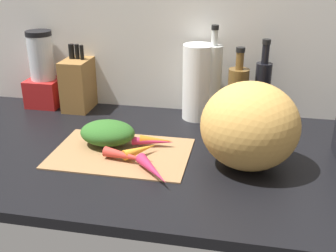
{
  "coord_description": "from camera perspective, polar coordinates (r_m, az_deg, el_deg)",
  "views": [
    {
      "loc": [
        19.18,
        -112.77,
        57.51
      ],
      "look_at": [
        -2.47,
        -4.28,
        10.31
      ],
      "focal_mm": 44.08,
      "sensor_mm": 36.0,
      "label": 1
    }
  ],
  "objects": [
    {
      "name": "ground_plane",
      "position": [
        1.29,
        1.45,
        -4.19
      ],
      "size": [
        170.0,
        80.0,
        3.0
      ],
      "primitive_type": "cube",
      "color": "black"
    },
    {
      "name": "wall_back",
      "position": [
        1.55,
        4.1,
        12.82
      ],
      "size": [
        170.0,
        3.0,
        60.0
      ],
      "primitive_type": "cube",
      "color": "silver",
      "rests_on": "ground_plane"
    },
    {
      "name": "cutting_board",
      "position": [
        1.28,
        -6.5,
        -3.66
      ],
      "size": [
        41.75,
        28.35,
        0.8
      ],
      "primitive_type": "cube",
      "color": "#997047",
      "rests_on": "ground_plane"
    },
    {
      "name": "carrot_0",
      "position": [
        1.3,
        -2.09,
        -2.17
      ],
      "size": [
        13.36,
        4.13,
        2.75
      ],
      "primitive_type": "cone",
      "rotation": [
        0.0,
        1.57,
        0.11
      ],
      "color": "#B2264C",
      "rests_on": "cutting_board"
    },
    {
      "name": "carrot_1",
      "position": [
        1.24,
        -3.82,
        -3.32
      ],
      "size": [
        10.01,
        11.07,
        3.15
      ],
      "primitive_type": "cone",
      "rotation": [
        0.0,
        1.57,
        0.87
      ],
      "color": "orange",
      "rests_on": "cutting_board"
    },
    {
      "name": "carrot_2",
      "position": [
        1.35,
        -8.78,
        -1.32
      ],
      "size": [
        12.01,
        10.58,
        2.67
      ],
      "primitive_type": "cone",
      "rotation": [
        0.0,
        1.57,
        -0.69
      ],
      "color": "#B2264C",
      "rests_on": "cutting_board"
    },
    {
      "name": "carrot_3",
      "position": [
        1.13,
        -2.12,
        -6.09
      ],
      "size": [
        12.37,
        14.17,
        3.27
      ],
      "primitive_type": "cone",
      "rotation": [
        0.0,
        1.57,
        -0.89
      ],
      "color": "#B2264C",
      "rests_on": "cutting_board"
    },
    {
      "name": "carrot_4",
      "position": [
        1.3,
        -1.59,
        -2.02
      ],
      "size": [
        10.64,
        4.15,
        3.12
      ],
      "primitive_type": "cone",
      "rotation": [
        0.0,
        1.57,
        0.1
      ],
      "color": "orange",
      "rests_on": "cutting_board"
    },
    {
      "name": "carrot_5",
      "position": [
        1.39,
        -7.59,
        -0.52
      ],
      "size": [
        12.07,
        7.67,
        2.7
      ],
      "primitive_type": "cone",
      "rotation": [
        0.0,
        1.57,
        0.45
      ],
      "color": "orange",
      "rests_on": "cutting_board"
    },
    {
      "name": "carrot_6",
      "position": [
        1.21,
        -5.46,
        -4.21
      ],
      "size": [
        16.34,
        6.63,
        3.13
      ],
      "primitive_type": "cone",
      "rotation": [
        0.0,
        1.57,
        -0.22
      ],
      "color": "red",
      "rests_on": "cutting_board"
    },
    {
      "name": "carrot_greens_pile",
      "position": [
        1.32,
        -8.34,
        -0.92
      ],
      "size": [
        17.47,
        13.44,
        7.39
      ],
      "primitive_type": "ellipsoid",
      "color": "#2D6023",
      "rests_on": "cutting_board"
    },
    {
      "name": "winter_squash",
      "position": [
        1.17,
        11.23,
        -0.03
      ],
      "size": [
        27.58,
        25.17,
        25.15
      ],
      "primitive_type": "ellipsoid",
      "color": "gold",
      "rests_on": "ground_plane"
    },
    {
      "name": "knife_block",
      "position": [
        1.64,
        -12.29,
        5.71
      ],
      "size": [
        9.76,
        14.73,
        25.05
      ],
      "color": "olive",
      "rests_on": "ground_plane"
    },
    {
      "name": "blender_appliance",
      "position": [
        1.7,
        -16.87,
        6.87
      ],
      "size": [
        12.8,
        12.8,
        29.67
      ],
      "color": "red",
      "rests_on": "ground_plane"
    },
    {
      "name": "paper_towel_roll",
      "position": [
        1.5,
        4.15,
        6.04
      ],
      "size": [
        11.04,
        11.04,
        27.36
      ],
      "primitive_type": "cylinder",
      "color": "white",
      "rests_on": "ground_plane"
    },
    {
      "name": "bottle_0",
      "position": [
        1.49,
        6.21,
        6.08
      ],
      "size": [
        6.28,
        6.28,
        34.29
      ],
      "color": "silver",
      "rests_on": "ground_plane"
    },
    {
      "name": "bottle_1",
      "position": [
        1.47,
        9.58,
        4.26
      ],
      "size": [
        7.2,
        7.2,
        27.63
      ],
      "color": "brown",
      "rests_on": "ground_plane"
    },
    {
      "name": "bottle_2",
      "position": [
        1.49,
        12.87,
        4.77
      ],
      "size": [
        5.57,
        5.57,
        30.19
      ],
      "color": "black",
      "rests_on": "ground_plane"
    }
  ]
}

